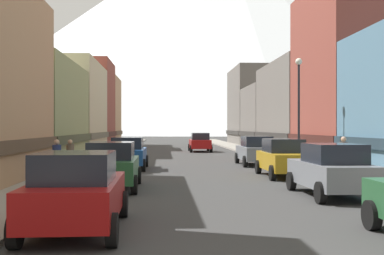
{
  "coord_description": "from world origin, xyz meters",
  "views": [
    {
      "loc": [
        -1.87,
        -5.13,
        2.34
      ],
      "look_at": [
        0.8,
        41.45,
        2.29
      ],
      "focal_mm": 47.19,
      "sensor_mm": 36.0,
      "label": 1
    }
  ],
  "objects": [
    {
      "name": "storefront_left_5",
      "position": [
        -10.88,
        59.04,
        4.12
      ],
      "size": [
        7.05,
        8.68,
        8.56
      ],
      "color": "tan",
      "rests_on": "ground"
    },
    {
      "name": "car_driving_0",
      "position": [
        1.6,
        42.38,
        0.9
      ],
      "size": [
        2.06,
        4.4,
        1.78
      ],
      "color": "#9E1111",
      "rests_on": "ground"
    },
    {
      "name": "sidewalk_right",
      "position": [
        6.25,
        35.0,
        0.07
      ],
      "size": [
        2.5,
        100.0,
        0.15
      ],
      "primitive_type": "cube",
      "color": "gray",
      "rests_on": "ground"
    },
    {
      "name": "storefront_left_2",
      "position": [
        -11.46,
        27.41,
        3.12
      ],
      "size": [
        8.22,
        11.84,
        6.48
      ],
      "color": "#8C9966",
      "rests_on": "ground"
    },
    {
      "name": "car_left_2",
      "position": [
        -3.8,
        22.8,
        0.9
      ],
      "size": [
        2.11,
        4.42,
        1.78
      ],
      "color": "#19478C",
      "rests_on": "ground"
    },
    {
      "name": "potted_plant_2",
      "position": [
        7.0,
        19.95,
        0.68
      ],
      "size": [
        0.6,
        0.6,
        0.94
      ],
      "color": "#4C4C51",
      "rests_on": "sidewalk_right"
    },
    {
      "name": "storefront_right_4",
      "position": [
        10.88,
        50.64,
        3.32
      ],
      "size": [
        7.07,
        10.35,
        6.91
      ],
      "color": "#66605B",
      "rests_on": "ground"
    },
    {
      "name": "mountain_backdrop",
      "position": [
        28.53,
        260.0,
        55.47
      ],
      "size": [
        289.21,
        289.21,
        110.94
      ],
      "primitive_type": "cone",
      "color": "silver",
      "rests_on": "ground"
    },
    {
      "name": "pedestrian_0",
      "position": [
        -6.25,
        18.92,
        0.89
      ],
      "size": [
        0.36,
        0.36,
        1.6
      ],
      "color": "brown",
      "rests_on": "sidewalk_left"
    },
    {
      "name": "car_left_1",
      "position": [
        -3.8,
        13.96,
        0.9
      ],
      "size": [
        2.08,
        4.41,
        1.78
      ],
      "color": "#265933",
      "rests_on": "ground"
    },
    {
      "name": "pedestrian_2",
      "position": [
        -6.25,
        15.91,
        0.93
      ],
      "size": [
        0.36,
        0.36,
        1.68
      ],
      "color": "navy",
      "rests_on": "sidewalk_left"
    },
    {
      "name": "car_left_0",
      "position": [
        -3.8,
        6.26,
        0.9
      ],
      "size": [
        2.11,
        4.42,
        1.78
      ],
      "color": "#9E1111",
      "rests_on": "ground"
    },
    {
      "name": "storefront_right_3",
      "position": [
        12.29,
        38.54,
        3.85
      ],
      "size": [
        9.87,
        13.46,
        7.99
      ],
      "color": "#66605B",
      "rests_on": "ground"
    },
    {
      "name": "car_right_1",
      "position": [
        3.8,
        11.53,
        0.9
      ],
      "size": [
        2.12,
        4.43,
        1.78
      ],
      "color": "slate",
      "rests_on": "ground"
    },
    {
      "name": "sidewalk_left",
      "position": [
        -6.25,
        35.0,
        0.07
      ],
      "size": [
        2.5,
        100.0,
        0.15
      ],
      "primitive_type": "cube",
      "color": "gray",
      "rests_on": "ground"
    },
    {
      "name": "storefront_left_3",
      "position": [
        -11.25,
        39.9,
        3.86
      ],
      "size": [
        7.79,
        12.18,
        8.0
      ],
      "color": "beige",
      "rests_on": "ground"
    },
    {
      "name": "storefront_left_4",
      "position": [
        -10.5,
        50.31,
        4.58
      ],
      "size": [
        6.31,
        8.59,
        9.49
      ],
      "color": "brown",
      "rests_on": "ground"
    },
    {
      "name": "storefront_right_5",
      "position": [
        12.14,
        62.2,
        4.94
      ],
      "size": [
        9.59,
        12.21,
        10.23
      ],
      "color": "#66605B",
      "rests_on": "ground"
    },
    {
      "name": "car_right_3",
      "position": [
        3.8,
        25.39,
        0.9
      ],
      "size": [
        2.07,
        4.41,
        1.78
      ],
      "color": "slate",
      "rests_on": "ground"
    },
    {
      "name": "pedestrian_1",
      "position": [
        6.25,
        17.14,
        0.97
      ],
      "size": [
        0.36,
        0.36,
        1.75
      ],
      "color": "brown",
      "rests_on": "sidewalk_right"
    },
    {
      "name": "storefront_right_2",
      "position": [
        10.82,
        26.63,
        5.51
      ],
      "size": [
        6.93,
        9.86,
        11.38
      ],
      "color": "brown",
      "rests_on": "ground"
    },
    {
      "name": "car_right_2",
      "position": [
        3.8,
        18.24,
        0.9
      ],
      "size": [
        2.06,
        4.4,
        1.78
      ],
      "color": "#B28419",
      "rests_on": "ground"
    },
    {
      "name": "streetlamp_right",
      "position": [
        5.35,
        21.34,
        3.99
      ],
      "size": [
        0.36,
        0.36,
        5.86
      ],
      "color": "black",
      "rests_on": "sidewalk_right"
    }
  ]
}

